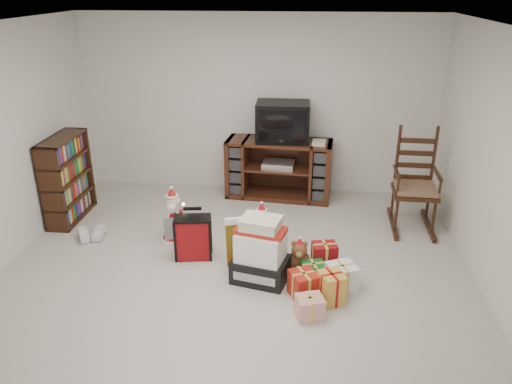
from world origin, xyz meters
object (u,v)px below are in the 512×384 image
tv_stand (279,169)px  teddy_bear (299,259)px  sneaker_pair (91,236)px  gift_pile (261,254)px  rocking_chair (413,192)px  gift_cluster (320,281)px  santa_figurine (262,231)px  mrs_claus_figurine (174,220)px  bookshelf (67,180)px  red_suitcase (193,237)px  crt_television (283,122)px

tv_stand → teddy_bear: tv_stand is taller
tv_stand → sneaker_pair: tv_stand is taller
sneaker_pair → gift_pile: bearing=-37.9°
rocking_chair → teddy_bear: rocking_chair is taller
tv_stand → gift_pile: (-0.05, -2.20, -0.11)m
gift_cluster → sneaker_pair: bearing=163.0°
santa_figurine → mrs_claus_figurine: bearing=174.7°
bookshelf → gift_cluster: bookshelf is taller
santa_figurine → mrs_claus_figurine: (-1.06, 0.10, 0.04)m
tv_stand → red_suitcase: bearing=-109.3°
red_suitcase → gift_cluster: red_suitcase is taller
teddy_bear → mrs_claus_figurine: size_ratio=0.55×
red_suitcase → crt_television: bearing=56.0°
bookshelf → teddy_bear: (2.99, -1.05, -0.36)m
tv_stand → crt_television: bearing=38.7°
rocking_chair → red_suitcase: size_ratio=2.23×
mrs_claus_figurine → tv_stand: bearing=51.4°
bookshelf → teddy_bear: bearing=-19.4°
bookshelf → gift_pile: size_ratio=1.58×
gift_cluster → mrs_claus_figurine: bearing=152.0°
tv_stand → bookshelf: (-2.65, -0.97, 0.11)m
rocking_chair → tv_stand: bearing=158.7°
tv_stand → gift_cluster: tv_stand is taller
tv_stand → mrs_claus_figurine: size_ratio=2.21×
tv_stand → gift_cluster: bearing=-71.4°
tv_stand → mrs_claus_figurine: (-1.16, -1.45, -0.16)m
bookshelf → gift_pile: 2.88m
mrs_claus_figurine → crt_television: bearing=50.9°
teddy_bear → gift_cluster: teddy_bear is taller
tv_stand → crt_television: crt_television is taller
teddy_bear → tv_stand: bearing=99.5°
bookshelf → mrs_claus_figurine: bookshelf is taller
teddy_bear → sneaker_pair: teddy_bear is taller
rocking_chair → sneaker_pair: rocking_chair is taller
gift_pile → teddy_bear: bearing=38.0°
rocking_chair → teddy_bear: bearing=-135.2°
sneaker_pair → rocking_chair: bearing=-8.6°
rocking_chair → red_suitcase: 2.79m
bookshelf → sneaker_pair: size_ratio=3.12×
tv_stand → teddy_bear: (0.34, -2.02, -0.25)m
mrs_claus_figurine → sneaker_pair: bearing=-175.2°
red_suitcase → bookshelf: bearing=145.8°
mrs_claus_figurine → sneaker_pair: size_ratio=1.94×
bookshelf → gift_cluster: 3.52m
santa_figurine → crt_television: size_ratio=0.79×
teddy_bear → gift_cluster: size_ratio=0.38×
teddy_bear → red_suitcase: bearing=170.7°
bookshelf → gift_cluster: bearing=-23.4°
bookshelf → sneaker_pair: (0.49, -0.56, -0.48)m
gift_pile → red_suitcase: (-0.78, 0.37, -0.05)m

